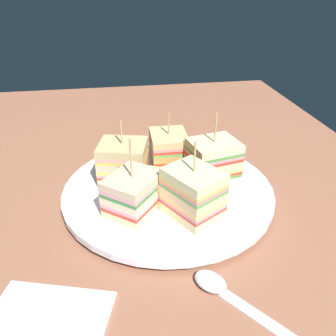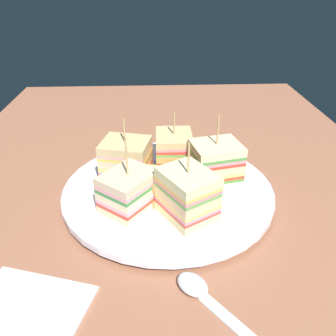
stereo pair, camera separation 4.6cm
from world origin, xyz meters
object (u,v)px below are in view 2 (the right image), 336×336
sandwich_wedge_4 (215,163)px  chip_pile (161,176)px  sandwich_wedge_1 (127,159)px  sandwich_wedge_2 (129,191)px  spoon (205,296)px  sandwich_wedge_0 (174,149)px  plate (168,191)px  sandwich_wedge_3 (187,194)px

sandwich_wedge_4 → chip_pile: size_ratio=1.27×
sandwich_wedge_1 → sandwich_wedge_2: size_ratio=0.91×
sandwich_wedge_1 → sandwich_wedge_2: (7.78, 0.74, -0.31)cm
sandwich_wedge_4 → spoon: (18.75, -3.80, -4.14)cm
sandwich_wedge_0 → spoon: size_ratio=0.68×
sandwich_wedge_2 → spoon: size_ratio=0.81×
plate → chip_pile: 2.36cm
plate → sandwich_wedge_0: (-6.56, 1.20, 3.11)cm
sandwich_wedge_4 → spoon: bearing=66.2°
chip_pile → spoon: chip_pile is taller
sandwich_wedge_0 → sandwich_wedge_2: 12.59cm
plate → sandwich_wedge_2: sandwich_wedge_2 is taller
sandwich_wedge_0 → spoon: 24.43cm
plate → sandwich_wedge_3: (6.37, 1.96, 3.63)cm
sandwich_wedge_2 → spoon: 15.69cm
sandwich_wedge_0 → chip_pile: sandwich_wedge_0 is taller
plate → spoon: plate is taller
sandwich_wedge_2 → sandwich_wedge_4: 12.86cm
sandwich_wedge_0 → sandwich_wedge_3: size_ratio=0.85×
sandwich_wedge_3 → sandwich_wedge_1: bearing=7.6°
sandwich_wedge_3 → spoon: (11.17, 0.80, -4.23)cm
sandwich_wedge_0 → sandwich_wedge_2: (10.96, -6.20, -0.05)cm
plate → sandwich_wedge_4: sandwich_wedge_4 is taller
spoon → sandwich_wedge_3: bearing=-33.6°
sandwich_wedge_2 → chip_pile: sandwich_wedge_2 is taller
spoon → plate: bearing=-28.7°
chip_pile → spoon: bearing=11.0°
sandwich_wedge_0 → chip_pile: size_ratio=1.07×
sandwich_wedge_3 → sandwich_wedge_4: bearing=-62.0°
plate → spoon: 17.77cm
sandwich_wedge_1 → sandwich_wedge_3: sandwich_wedge_3 is taller
sandwich_wedge_3 → spoon: sandwich_wedge_3 is taller
sandwich_wedge_2 → sandwich_wedge_3: 7.26cm
sandwich_wedge_0 → sandwich_wedge_3: sandwich_wedge_3 is taller
chip_pile → spoon: size_ratio=0.64×
sandwich_wedge_4 → plate: bearing=-2.0°
sandwich_wedge_3 → plate: bearing=-13.7°
plate → sandwich_wedge_1: size_ratio=3.23×
sandwich_wedge_4 → spoon: 19.57cm
sandwich_wedge_0 → sandwich_wedge_3: (12.93, 0.76, 0.53)cm
plate → sandwich_wedge_0: 7.36cm
sandwich_wedge_0 → sandwich_wedge_4: sandwich_wedge_4 is taller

